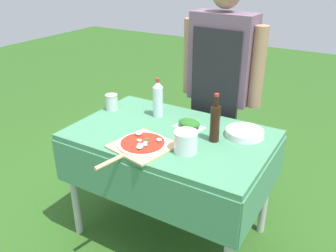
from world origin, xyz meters
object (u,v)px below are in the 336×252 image
(oil_bottle, at_px, (215,123))
(water_bottle, at_px, (158,99))
(prep_table, at_px, (170,147))
(mixing_tub, at_px, (186,142))
(person_cook, at_px, (221,80))
(pizza_on_peel, at_px, (141,145))
(herb_container, at_px, (189,124))
(sauce_jar, at_px, (112,103))
(plate_stack, at_px, (245,133))

(oil_bottle, distance_m, water_bottle, 0.49)
(prep_table, height_order, mixing_tub, mixing_tub)
(person_cook, xyz_separation_m, pizza_on_peel, (-0.12, -0.82, -0.17))
(herb_container, xyz_separation_m, sauce_jar, (-0.60, -0.02, 0.02))
(oil_bottle, relative_size, water_bottle, 1.11)
(prep_table, distance_m, pizza_on_peel, 0.27)
(mixing_tub, bearing_deg, herb_container, 113.86)
(prep_table, relative_size, water_bottle, 4.65)
(person_cook, distance_m, sauce_jar, 0.78)
(herb_container, height_order, plate_stack, herb_container)
(person_cook, relative_size, herb_container, 8.36)
(pizza_on_peel, distance_m, oil_bottle, 0.44)
(prep_table, distance_m, plate_stack, 0.46)
(water_bottle, xyz_separation_m, plate_stack, (0.60, 0.01, -0.10))
(person_cook, distance_m, mixing_tub, 0.76)
(prep_table, xyz_separation_m, water_bottle, (-0.20, 0.17, 0.23))
(water_bottle, bearing_deg, herb_container, -11.74)
(person_cook, xyz_separation_m, sauce_jar, (-0.60, -0.48, -0.13))
(water_bottle, relative_size, sauce_jar, 2.33)
(water_bottle, bearing_deg, prep_table, -41.39)
(pizza_on_peel, bearing_deg, prep_table, 91.05)
(prep_table, xyz_separation_m, oil_bottle, (0.27, 0.04, 0.22))
(water_bottle, distance_m, sauce_jar, 0.35)
(mixing_tub, bearing_deg, prep_table, 139.95)
(mixing_tub, height_order, plate_stack, mixing_tub)
(person_cook, relative_size, oil_bottle, 5.57)
(pizza_on_peel, distance_m, herb_container, 0.38)
(prep_table, distance_m, sauce_jar, 0.56)
(person_cook, bearing_deg, prep_table, 86.53)
(person_cook, height_order, herb_container, person_cook)
(person_cook, relative_size, mixing_tub, 12.25)
(prep_table, distance_m, water_bottle, 0.35)
(oil_bottle, bearing_deg, person_cook, 110.36)
(oil_bottle, bearing_deg, herb_container, 158.39)
(pizza_on_peel, height_order, water_bottle, water_bottle)
(prep_table, xyz_separation_m, plate_stack, (0.40, 0.19, 0.12))
(pizza_on_peel, xyz_separation_m, plate_stack, (0.45, 0.43, 0.01))
(herb_container, height_order, mixing_tub, mixing_tub)
(oil_bottle, xyz_separation_m, water_bottle, (-0.47, 0.14, 0.01))
(herb_container, xyz_separation_m, plate_stack, (0.34, 0.07, -0.01))
(prep_table, height_order, sauce_jar, sauce_jar)
(pizza_on_peel, distance_m, mixing_tub, 0.25)
(person_cook, height_order, plate_stack, person_cook)
(person_cook, bearing_deg, water_bottle, 59.92)
(herb_container, distance_m, sauce_jar, 0.60)
(prep_table, distance_m, oil_bottle, 0.35)
(oil_bottle, bearing_deg, water_bottle, 163.81)
(mixing_tub, distance_m, plate_stack, 0.41)
(water_bottle, xyz_separation_m, mixing_tub, (0.39, -0.33, -0.06))
(herb_container, bearing_deg, sauce_jar, -178.09)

